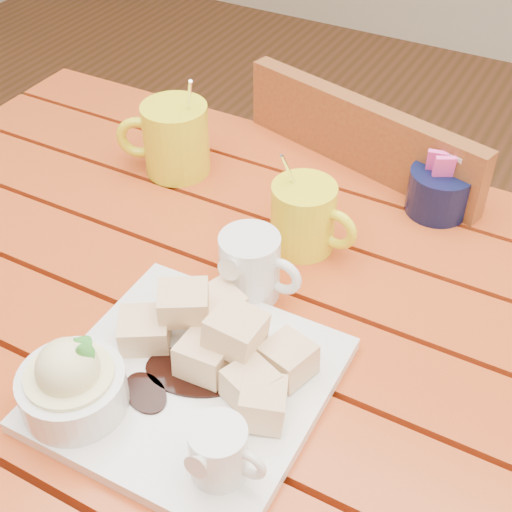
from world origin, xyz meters
The scene contains 7 objects.
table centered at (0.00, 0.00, 0.64)m, with size 1.20×0.79×0.75m.
dessert_plate centered at (0.00, -0.14, 0.78)m, with size 0.27×0.27×0.11m.
coffee_mug_left centered at (-0.23, 0.21, 0.80)m, with size 0.13×0.09×0.16m.
coffee_mug_right centered at (0.01, 0.15, 0.80)m, with size 0.12×0.08×0.14m.
cream_pitcher centered at (0.00, 0.03, 0.79)m, with size 0.10×0.09×0.09m.
sugar_caddy centered at (0.14, 0.30, 0.78)m, with size 0.09×0.09×0.09m.
chair_far centered at (0.03, 0.46, 0.48)m, with size 0.49×0.49×0.86m.
Camera 1 is at (0.30, -0.51, 1.34)m, focal length 50.00 mm.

